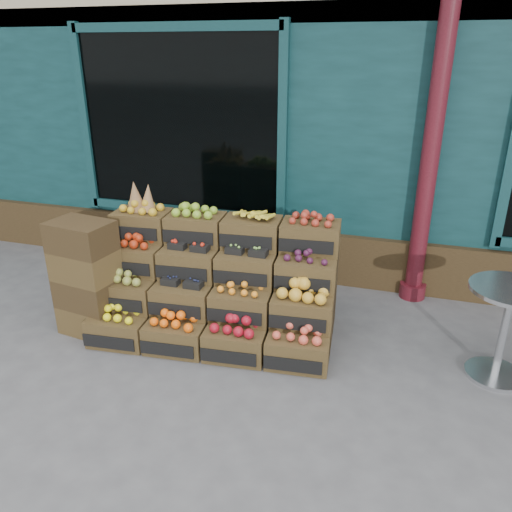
% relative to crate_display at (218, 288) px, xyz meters
% --- Properties ---
extents(ground, '(60.00, 60.00, 0.00)m').
position_rel_crate_display_xyz_m(ground, '(0.61, -0.78, -0.43)').
color(ground, '#4D4D50').
rests_on(ground, ground).
extents(shop_facade, '(12.00, 6.24, 4.80)m').
position_rel_crate_display_xyz_m(shop_facade, '(0.61, 4.33, 1.97)').
color(shop_facade, '#0F3235').
rests_on(shop_facade, ground).
extents(crate_display, '(2.30, 1.28, 1.39)m').
position_rel_crate_display_xyz_m(crate_display, '(0.00, 0.00, 0.00)').
color(crate_display, '#43331A').
rests_on(crate_display, ground).
extents(spare_crates, '(0.61, 0.46, 1.12)m').
position_rel_crate_display_xyz_m(spare_crates, '(-1.15, -0.42, 0.13)').
color(spare_crates, '#43331A').
rests_on(spare_crates, ground).
extents(bistro_table, '(0.66, 0.66, 0.83)m').
position_rel_crate_display_xyz_m(bistro_table, '(2.51, -0.04, 0.09)').
color(bistro_table, '#B0B4B7').
rests_on(bistro_table, ground).
extents(shopkeeper, '(0.92, 0.76, 2.16)m').
position_rel_crate_display_xyz_m(shopkeeper, '(-0.99, 1.85, 0.65)').
color(shopkeeper, '#13441F').
rests_on(shopkeeper, ground).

